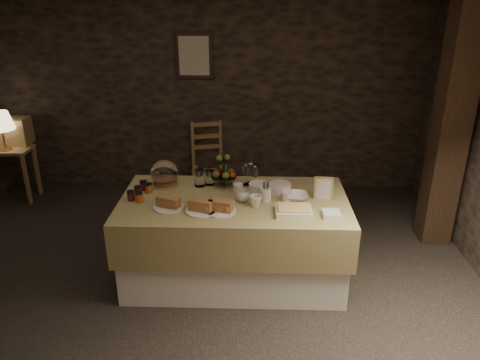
{
  "coord_description": "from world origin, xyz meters",
  "views": [
    {
      "loc": [
        0.6,
        -3.41,
        2.57
      ],
      "look_at": [
        0.49,
        0.2,
        1.05
      ],
      "focal_mm": 35.0,
      "sensor_mm": 36.0,
      "label": 1
    }
  ],
  "objects_px": {
    "table_lamp": "(0,121)",
    "timber_column": "(451,123)",
    "chair": "(209,161)",
    "buffet_table": "(234,233)",
    "fruit_stand": "(224,173)",
    "wine_rack": "(12,131)",
    "console_table": "(6,158)"
  },
  "relations": [
    {
      "from": "table_lamp",
      "to": "timber_column",
      "type": "relative_size",
      "value": 0.18
    },
    {
      "from": "table_lamp",
      "to": "chair",
      "type": "distance_m",
      "value": 2.58
    },
    {
      "from": "buffet_table",
      "to": "fruit_stand",
      "type": "bearing_deg",
      "value": 109.24
    },
    {
      "from": "table_lamp",
      "to": "chair",
      "type": "relative_size",
      "value": 0.67
    },
    {
      "from": "wine_rack",
      "to": "fruit_stand",
      "type": "height_order",
      "value": "fruit_stand"
    },
    {
      "from": "table_lamp",
      "to": "wine_rack",
      "type": "distance_m",
      "value": 0.3
    },
    {
      "from": "table_lamp",
      "to": "wine_rack",
      "type": "relative_size",
      "value": 1.15
    },
    {
      "from": "chair",
      "to": "buffet_table",
      "type": "bearing_deg",
      "value": -91.2
    },
    {
      "from": "buffet_table",
      "to": "timber_column",
      "type": "xyz_separation_m",
      "value": [
        2.12,
        0.78,
        0.84
      ]
    },
    {
      "from": "wine_rack",
      "to": "console_table",
      "type": "bearing_deg",
      "value": -105.52
    },
    {
      "from": "table_lamp",
      "to": "fruit_stand",
      "type": "height_order",
      "value": "table_lamp"
    },
    {
      "from": "table_lamp",
      "to": "fruit_stand",
      "type": "xyz_separation_m",
      "value": [
        2.77,
        -1.29,
        -0.11
      ]
    },
    {
      "from": "buffet_table",
      "to": "table_lamp",
      "type": "relative_size",
      "value": 4.21
    },
    {
      "from": "chair",
      "to": "fruit_stand",
      "type": "xyz_separation_m",
      "value": [
        0.31,
        -1.7,
        0.53
      ]
    },
    {
      "from": "buffet_table",
      "to": "chair",
      "type": "height_order",
      "value": "chair"
    },
    {
      "from": "console_table",
      "to": "table_lamp",
      "type": "relative_size",
      "value": 1.42
    },
    {
      "from": "console_table",
      "to": "table_lamp",
      "type": "bearing_deg",
      "value": -45.0
    },
    {
      "from": "chair",
      "to": "timber_column",
      "type": "relative_size",
      "value": 0.28
    },
    {
      "from": "chair",
      "to": "fruit_stand",
      "type": "height_order",
      "value": "fruit_stand"
    },
    {
      "from": "console_table",
      "to": "wine_rack",
      "type": "xyz_separation_m",
      "value": [
        0.05,
        0.18,
        0.3
      ]
    },
    {
      "from": "timber_column",
      "to": "wine_rack",
      "type": "bearing_deg",
      "value": 168.24
    },
    {
      "from": "buffet_table",
      "to": "timber_column",
      "type": "height_order",
      "value": "timber_column"
    },
    {
      "from": "timber_column",
      "to": "fruit_stand",
      "type": "xyz_separation_m",
      "value": [
        -2.23,
        -0.48,
        -0.36
      ]
    },
    {
      "from": "wine_rack",
      "to": "fruit_stand",
      "type": "xyz_separation_m",
      "value": [
        2.77,
        -1.52,
        0.08
      ]
    },
    {
      "from": "timber_column",
      "to": "table_lamp",
      "type": "bearing_deg",
      "value": 170.79
    },
    {
      "from": "buffet_table",
      "to": "console_table",
      "type": "distance_m",
      "value": 3.36
    },
    {
      "from": "fruit_stand",
      "to": "wine_rack",
      "type": "bearing_deg",
      "value": 151.22
    },
    {
      "from": "console_table",
      "to": "chair",
      "type": "xyz_separation_m",
      "value": [
        2.51,
        0.35,
        -0.14
      ]
    },
    {
      "from": "console_table",
      "to": "timber_column",
      "type": "distance_m",
      "value": 5.18
    },
    {
      "from": "wine_rack",
      "to": "fruit_stand",
      "type": "relative_size",
      "value": 1.23
    },
    {
      "from": "wine_rack",
      "to": "chair",
      "type": "relative_size",
      "value": 0.58
    },
    {
      "from": "buffet_table",
      "to": "wine_rack",
      "type": "bearing_deg",
      "value": 147.66
    }
  ]
}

